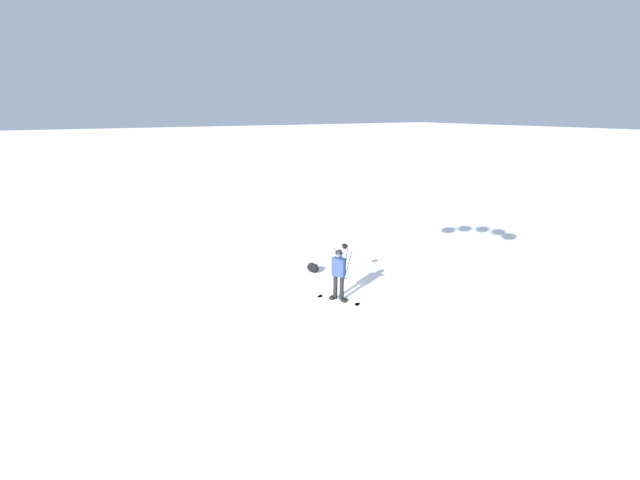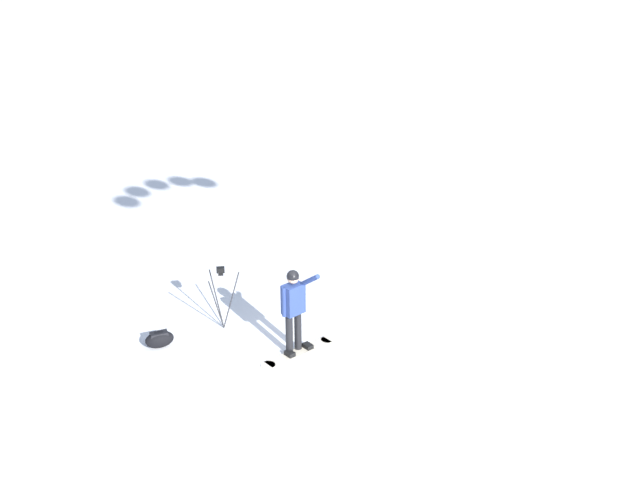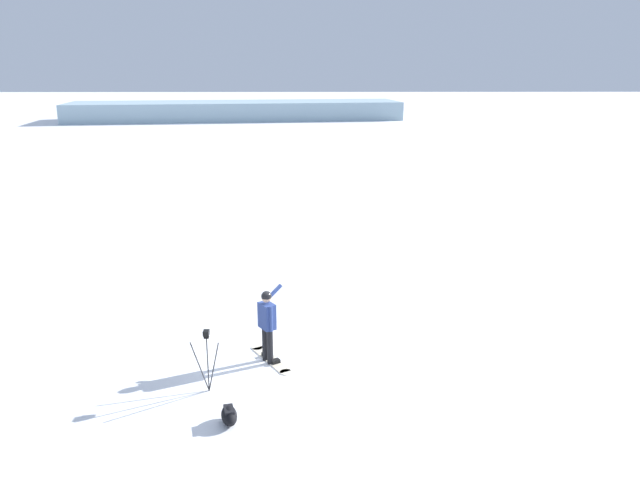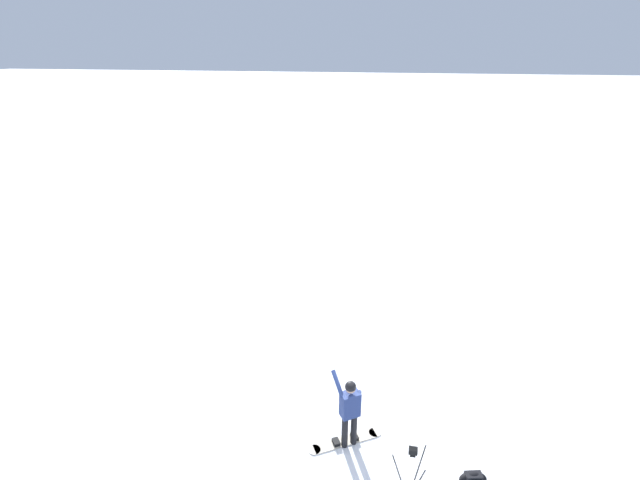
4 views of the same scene
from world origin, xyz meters
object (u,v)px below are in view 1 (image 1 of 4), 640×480
at_px(snowboarder, 339,269).
at_px(gear_bag_large, 313,268).
at_px(snowboard, 338,300).
at_px(camera_tripod, 345,254).

height_order(snowboarder, gear_bag_large, snowboarder).
bearing_deg(snowboarder, gear_bag_large, -102.31).
distance_m(snowboarder, gear_bag_large, 2.76).
distance_m(snowboard, camera_tripod, 2.08).
height_order(snowboarder, snowboard, snowboarder).
bearing_deg(gear_bag_large, camera_tripod, 115.38).
relative_size(snowboarder, camera_tripod, 1.28).
height_order(snowboarder, camera_tripod, snowboarder).
bearing_deg(gear_bag_large, snowboarder, 77.69).
relative_size(snowboarder, snowboard, 1.14).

